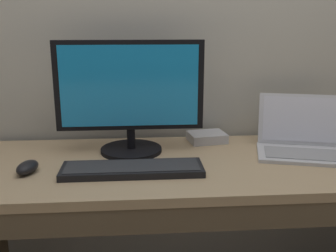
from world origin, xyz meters
name	(u,v)px	position (x,y,z in m)	size (l,w,h in m)	color
desk	(192,216)	(0.00, -0.01, 0.54)	(1.77, 0.64, 0.77)	tan
laptop_silver	(302,140)	(0.46, 0.07, 0.82)	(0.41, 0.37, 0.22)	silver
external_monitor	(130,98)	(-0.23, 0.12, 1.00)	(0.58, 0.25, 0.45)	black
wired_keyboard	(132,169)	(-0.23, -0.10, 0.78)	(0.50, 0.15, 0.03)	black
computer_mouse	(27,167)	(-0.59, -0.08, 0.79)	(0.06, 0.11, 0.04)	black
external_drive_box	(207,137)	(0.10, 0.24, 0.79)	(0.16, 0.12, 0.04)	silver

